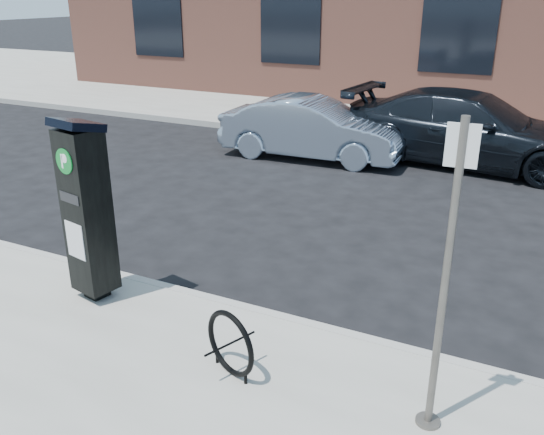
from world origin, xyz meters
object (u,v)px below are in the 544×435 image
Objects in this scene: sign_pole at (445,287)px; car_silver at (313,129)px; bike_rack at (230,344)px; car_dark at (470,129)px; parking_kiosk at (87,209)px.

sign_pole is 8.46m from car_silver.
car_dark is at bearing 106.58° from bike_rack.
sign_pole reaches higher than bike_rack.
car_silver is at bearing 114.24° from sign_pole.
sign_pole reaches higher than parking_kiosk.
car_silver is 0.76× the size of car_dark.
sign_pole is 3.93× the size of bike_rack.
sign_pole is at bearing -167.62° from car_dark.
bike_rack is at bearing -165.69° from car_silver.
car_silver is (-2.34, 7.51, 0.19)m from bike_rack.
parking_kiosk is at bearing -173.44° from bike_rack.
car_dark is at bearing -74.99° from car_silver.
car_silver is (-0.26, 6.95, -0.56)m from parking_kiosk.
sign_pole is 8.46m from car_dark.
bike_rack is 0.16× the size of car_silver.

